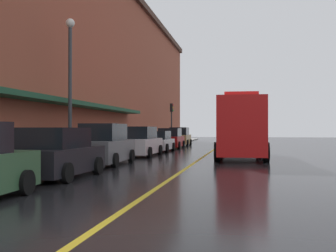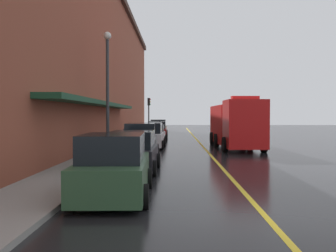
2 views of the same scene
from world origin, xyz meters
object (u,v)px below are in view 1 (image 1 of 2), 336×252
at_px(parked_car_1, 57,154).
at_px(parked_car_4, 158,142).
at_px(parking_meter_1, 166,135).
at_px(street_lamp_left, 70,73).
at_px(parking_meter_0, 99,140).
at_px(parked_car_6, 180,137).
at_px(traffic_light_near, 172,115).
at_px(fire_truck, 240,129).
at_px(parked_car_3, 141,142).
at_px(parked_car_2, 105,146).
at_px(parked_car_5, 170,139).

relative_size(parked_car_1, parked_car_4, 0.98).
height_order(parking_meter_1, street_lamp_left, street_lamp_left).
relative_size(parked_car_1, parking_meter_0, 3.14).
bearing_deg(parked_car_6, traffic_light_near, 26.72).
bearing_deg(fire_truck, parked_car_3, -91.15).
bearing_deg(parked_car_4, parking_meter_0, 169.92).
bearing_deg(parking_meter_0, parked_car_4, 79.83).
bearing_deg(parked_car_3, street_lamp_left, 160.97).
xyz_separation_m(parked_car_6, fire_truck, (6.22, -16.23, 0.84)).
bearing_deg(fire_truck, parked_car_4, -131.33).
xyz_separation_m(fire_truck, traffic_light_near, (-7.49, 18.67, 1.45)).
relative_size(parked_car_1, parking_meter_1, 3.14).
bearing_deg(parked_car_6, fire_truck, -159.81).
distance_m(parked_car_1, parking_meter_1, 27.13).
distance_m(parked_car_6, fire_truck, 17.40).
distance_m(parked_car_2, fire_truck, 8.72).
relative_size(parking_meter_1, traffic_light_near, 0.31).
bearing_deg(parked_car_1, traffic_light_near, 3.49).
bearing_deg(parked_car_4, fire_truck, -129.85).
bearing_deg(parking_meter_1, traffic_light_near, 88.79).
distance_m(parked_car_1, parked_car_5, 21.64).
height_order(parked_car_6, parking_meter_1, parked_car_6).
bearing_deg(parked_car_4, parked_car_5, 0.41).
xyz_separation_m(parking_meter_0, traffic_light_near, (0.06, 21.91, 2.10)).
height_order(parked_car_5, parking_meter_1, parked_car_5).
bearing_deg(parked_car_4, parked_car_6, 0.90).
bearing_deg(parked_car_2, parked_car_6, -1.89).
height_order(parked_car_2, parked_car_5, parked_car_2).
distance_m(parked_car_1, street_lamp_left, 6.99).
relative_size(parked_car_1, parked_car_2, 0.88).
relative_size(parked_car_5, parking_meter_1, 3.35).
relative_size(parked_car_4, parked_car_5, 0.95).
height_order(parked_car_1, parked_car_3, parked_car_3).
bearing_deg(traffic_light_near, street_lamp_left, -91.55).
relative_size(fire_truck, parking_meter_1, 7.04).
relative_size(parked_car_6, parking_meter_1, 3.15).
bearing_deg(parking_meter_0, traffic_light_near, 89.84).
xyz_separation_m(parked_car_3, fire_truck, (6.06, 0.03, 0.85)).
distance_m(parking_meter_1, street_lamp_left, 21.73).
bearing_deg(parked_car_3, traffic_light_near, 5.53).
bearing_deg(traffic_light_near, parked_car_4, -83.99).
relative_size(parked_car_2, parked_car_5, 1.06).
bearing_deg(parking_meter_0, parked_car_6, 86.08).
bearing_deg(fire_truck, street_lamp_left, -56.36).
height_order(parking_meter_0, parking_meter_1, same).
bearing_deg(fire_truck, parked_car_5, -150.79).
relative_size(parked_car_1, parked_car_3, 0.94).
height_order(parked_car_1, fire_truck, fire_truck).
xyz_separation_m(parked_car_4, street_lamp_left, (-2.09, -10.79, 3.67)).
bearing_deg(traffic_light_near, parking_meter_1, -91.21).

